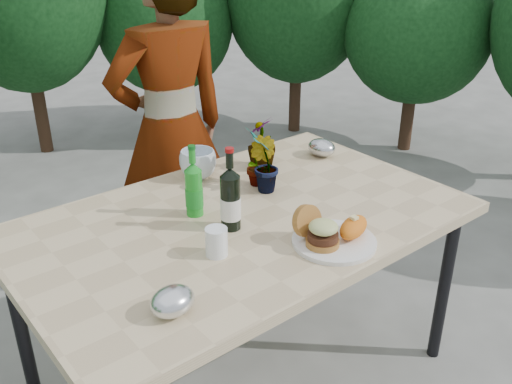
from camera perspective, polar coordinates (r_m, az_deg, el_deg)
ground at (r=2.50m, az=-1.21°, el=-17.78°), size 80.00×80.00×0.00m
patio_table at (r=2.08m, az=-1.39°, el=-3.89°), size 1.60×1.00×0.75m
shrub_hedge at (r=3.28m, az=-20.52°, el=14.39°), size 6.87×5.09×2.15m
dinner_plate at (r=1.91m, az=7.81°, el=-4.93°), size 0.28×0.28×0.01m
burger_stack at (r=1.86m, az=6.31°, el=-3.85°), size 0.11×0.16×0.11m
sweet_potato at (r=1.92m, az=9.72°, el=-3.50°), size 0.17×0.12×0.06m
grilled_veg at (r=1.96m, az=6.25°, el=-3.19°), size 0.08×0.05×0.03m
wine_bottle at (r=1.94m, az=-2.57°, el=-0.77°), size 0.07×0.07×0.30m
sparkling_water at (r=2.04m, az=-6.23°, el=0.21°), size 0.06×0.06×0.27m
plastic_cup at (r=1.82m, az=-3.98°, el=-4.99°), size 0.07×0.07×0.09m
seedling_left at (r=2.24m, az=0.07°, el=3.57°), size 0.14×0.16×0.25m
seedling_mid at (r=2.21m, az=0.81°, el=2.72°), size 0.12×0.13×0.22m
seedling_right at (r=2.42m, az=0.57°, el=4.91°), size 0.17×0.17×0.22m
blue_bowl at (r=2.35m, az=-5.83°, el=2.80°), size 0.18×0.18×0.12m
foil_packet_left at (r=1.59m, az=-8.37°, el=-10.74°), size 0.15×0.13×0.08m
foil_packet_right at (r=2.58m, az=6.58°, el=4.44°), size 0.12×0.14×0.08m
person at (r=2.70m, az=-8.52°, el=6.09°), size 0.63×0.43×1.65m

